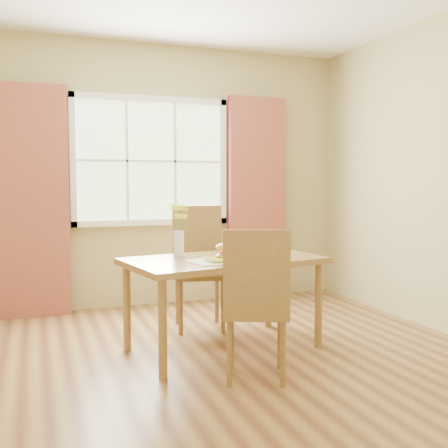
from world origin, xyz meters
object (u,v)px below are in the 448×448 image
chair_near (256,299)px  chair_far (198,260)px  dining_table (224,267)px  croissant_sandwich (225,251)px  flower_vase (179,225)px  water_glass (261,249)px

chair_near → chair_far: size_ratio=0.93×
dining_table → chair_near: 0.71m
croissant_sandwich → flower_vase: 0.44m
dining_table → chair_near: bearing=-103.0°
dining_table → croissant_sandwich: 0.21m
water_glass → dining_table: bearing=167.0°
chair_near → croissant_sandwich: 0.60m
water_glass → flower_vase: flower_vase is taller
chair_near → croissant_sandwich: bearing=113.6°
chair_near → flower_vase: flower_vase is taller
chair_near → flower_vase: size_ratio=2.39×
dining_table → chair_far: chair_far is taller
croissant_sandwich → water_glass: (0.32, 0.08, -0.01)m
croissant_sandwich → chair_far: bearing=86.7°
croissant_sandwich → water_glass: size_ratio=1.24×
water_glass → flower_vase: (-0.59, 0.22, 0.19)m
chair_far → croissant_sandwich: size_ratio=6.83×
dining_table → chair_far: (0.02, 0.71, -0.05)m
water_glass → flower_vase: bearing=159.1°
dining_table → chair_far: size_ratio=1.47×
dining_table → water_glass: (0.28, -0.06, 0.13)m
chair_near → flower_vase: 0.99m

